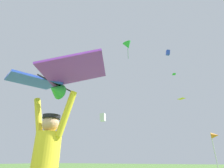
% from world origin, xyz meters
% --- Properties ---
extents(kite_flyer_person, '(0.81, 0.34, 1.92)m').
position_xyz_m(kite_flyer_person, '(-0.03, 0.03, 0.94)').
color(kite_flyer_person, '#424751').
rests_on(kite_flyer_person, ground).
extents(held_stunt_kite, '(1.90, 1.00, 0.41)m').
position_xyz_m(held_stunt_kite, '(-0.03, -0.05, 2.14)').
color(held_stunt_kite, black).
extents(distant_kite_green_high_left, '(0.59, 0.57, 0.24)m').
position_xyz_m(distant_kite_green_high_left, '(-0.33, 21.61, 12.08)').
color(distant_kite_green_high_left, green).
extents(distant_kite_white_low_left, '(0.54, 0.58, 0.79)m').
position_xyz_m(distant_kite_white_low_left, '(-6.93, 13.44, 5.02)').
color(distant_kite_white_low_left, white).
extents(distant_kite_green_mid_left, '(1.74, 1.82, 3.14)m').
position_xyz_m(distant_kite_green_mid_left, '(-5.94, 18.75, 16.90)').
color(distant_kite_green_mid_left, green).
extents(distant_kite_blue_low_right, '(1.08, 0.98, 1.21)m').
position_xyz_m(distant_kite_blue_low_right, '(-1.73, 31.02, 21.65)').
color(distant_kite_blue_low_right, blue).
extents(distant_kite_yellow_mid_right, '(1.07, 1.07, 0.18)m').
position_xyz_m(distant_kite_yellow_mid_right, '(0.06, 22.10, 8.60)').
color(distant_kite_yellow_mid_right, yellow).
extents(marker_flag, '(0.30, 0.24, 2.09)m').
position_xyz_m(marker_flag, '(2.22, 6.77, 1.81)').
color(marker_flag, silver).
rests_on(marker_flag, ground).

